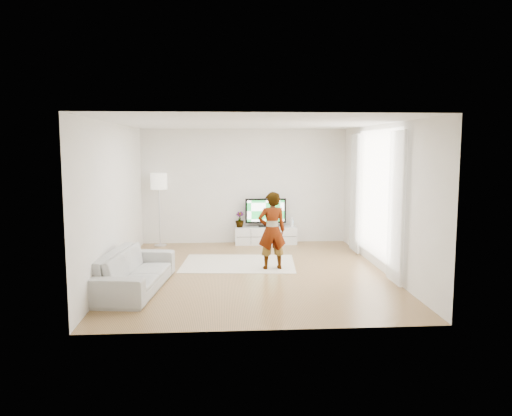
{
  "coord_description": "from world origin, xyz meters",
  "views": [
    {
      "loc": [
        -0.55,
        -9.23,
        2.38
      ],
      "look_at": [
        0.11,
        0.4,
        1.18
      ],
      "focal_mm": 35.0,
      "sensor_mm": 36.0,
      "label": 1
    }
  ],
  "objects": [
    {
      "name": "wall_front",
      "position": [
        0.0,
        -3.0,
        1.4
      ],
      "size": [
        5.0,
        0.02,
        2.8
      ],
      "primitive_type": "cube",
      "color": "white",
      "rests_on": "floor"
    },
    {
      "name": "wall_right",
      "position": [
        2.5,
        0.0,
        1.4
      ],
      "size": [
        0.02,
        6.0,
        2.8
      ],
      "primitive_type": "cube",
      "color": "white",
      "rests_on": "floor"
    },
    {
      "name": "rug",
      "position": [
        -0.23,
        0.72,
        0.01
      ],
      "size": [
        2.39,
        1.81,
        0.01
      ],
      "primitive_type": "cube",
      "rotation": [
        0.0,
        0.0,
        -0.08
      ],
      "color": "beige",
      "rests_on": "floor"
    },
    {
      "name": "potted_plant",
      "position": [
        -0.13,
        2.77,
        0.61
      ],
      "size": [
        0.28,
        0.28,
        0.38
      ],
      "primitive_type": "imported",
      "rotation": [
        0.0,
        0.0,
        -0.41
      ],
      "color": "#3F7238",
      "rests_on": "media_console"
    },
    {
      "name": "floor_lamp",
      "position": [
        -2.04,
        2.7,
        1.48
      ],
      "size": [
        0.39,
        0.39,
        1.75
      ],
      "color": "silver",
      "rests_on": "floor"
    },
    {
      "name": "curtain_far",
      "position": [
        2.4,
        1.6,
        1.35
      ],
      "size": [
        0.04,
        0.7,
        2.6
      ],
      "primitive_type": "cube",
      "color": "white",
      "rests_on": "floor"
    },
    {
      "name": "floor",
      "position": [
        0.0,
        0.0,
        0.0
      ],
      "size": [
        6.0,
        6.0,
        0.0
      ],
      "primitive_type": "plane",
      "color": "#AA7F4C",
      "rests_on": "ground"
    },
    {
      "name": "wall_left",
      "position": [
        -2.5,
        0.0,
        1.4
      ],
      "size": [
        0.02,
        6.0,
        2.8
      ],
      "primitive_type": "cube",
      "color": "white",
      "rests_on": "floor"
    },
    {
      "name": "window",
      "position": [
        2.48,
        0.3,
        1.45
      ],
      "size": [
        0.01,
        2.6,
        2.5
      ],
      "primitive_type": "cube",
      "color": "white",
      "rests_on": "wall_right"
    },
    {
      "name": "sofa",
      "position": [
        -2.02,
        -1.01,
        0.33
      ],
      "size": [
        1.15,
        2.32,
        0.65
      ],
      "primitive_type": "imported",
      "rotation": [
        0.0,
        0.0,
        1.45
      ],
      "color": "#ACACA8",
      "rests_on": "floor"
    },
    {
      "name": "ceiling",
      "position": [
        0.0,
        0.0,
        2.8
      ],
      "size": [
        6.0,
        6.0,
        0.0
      ],
      "primitive_type": "plane",
      "color": "white",
      "rests_on": "wall_back"
    },
    {
      "name": "player",
      "position": [
        0.41,
        0.23,
        0.76
      ],
      "size": [
        0.59,
        0.42,
        1.51
      ],
      "primitive_type": "imported",
      "rotation": [
        0.0,
        0.0,
        3.26
      ],
      "color": "#334772",
      "rests_on": "rug"
    },
    {
      "name": "wall_back",
      "position": [
        0.0,
        3.0,
        1.4
      ],
      "size": [
        5.0,
        0.02,
        2.8
      ],
      "primitive_type": "cube",
      "color": "white",
      "rests_on": "floor"
    },
    {
      "name": "television",
      "position": [
        0.51,
        2.79,
        0.8
      ],
      "size": [
        0.99,
        0.2,
        0.69
      ],
      "color": "black",
      "rests_on": "media_console"
    },
    {
      "name": "curtain_near",
      "position": [
        2.4,
        -1.0,
        1.35
      ],
      "size": [
        0.04,
        0.7,
        2.6
      ],
      "primitive_type": "cube",
      "color": "white",
      "rests_on": "floor"
    },
    {
      "name": "game_console",
      "position": [
        1.17,
        2.76,
        0.53
      ],
      "size": [
        0.08,
        0.16,
        0.21
      ],
      "rotation": [
        0.0,
        0.0,
        -0.21
      ],
      "color": "white",
      "rests_on": "media_console"
    },
    {
      "name": "media_console",
      "position": [
        0.51,
        2.76,
        0.21
      ],
      "size": [
        1.5,
        0.43,
        0.42
      ],
      "color": "white",
      "rests_on": "floor"
    }
  ]
}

